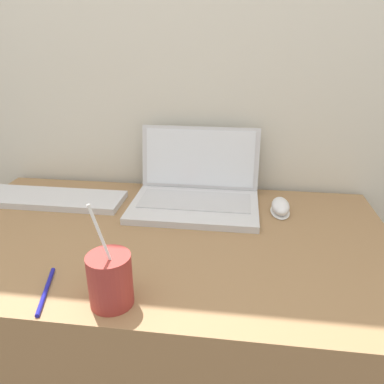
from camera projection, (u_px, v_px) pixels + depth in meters
name	position (u px, v px, depth m)	size (l,w,h in m)	color
wall_back	(181.00, 18.00, 1.16)	(7.00, 0.04, 2.50)	silver
desk	(164.00, 335.00, 1.14)	(1.24, 0.71, 0.71)	#936D47
laptop	(196.00, 190.00, 1.17)	(0.39, 0.30, 0.22)	silver
drink_cup	(110.00, 279.00, 0.73)	(0.09, 0.09, 0.22)	#9E332D
computer_mouse	(280.00, 207.00, 1.13)	(0.06, 0.11, 0.04)	white
external_keyboard	(53.00, 199.00, 1.20)	(0.45, 0.15, 0.02)	silver
pen	(46.00, 291.00, 0.78)	(0.05, 0.15, 0.01)	#191999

